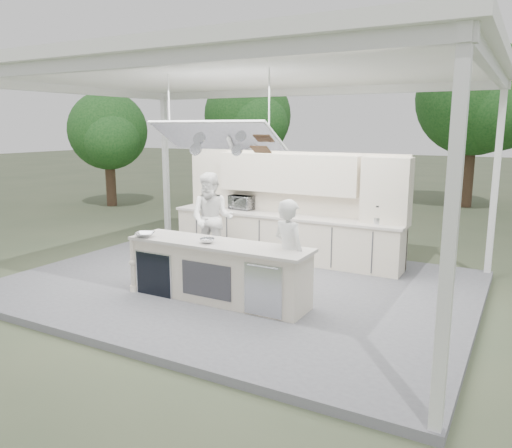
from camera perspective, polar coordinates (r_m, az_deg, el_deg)
The scene contains 12 objects.
ground at distance 9.09m, azimuth -2.17°, elevation -7.42°, with size 90.00×90.00×0.00m, color #4B5138.
stage_deck at distance 9.07m, azimuth -2.17°, elevation -7.06°, with size 8.00×6.00×0.12m, color slate.
tent at distance 8.65m, azimuth -2.39°, elevation 16.56°, with size 8.20×6.20×3.86m.
demo_island at distance 8.09m, azimuth -4.46°, elevation -5.39°, with size 3.10×0.79×0.95m.
back_counter at distance 10.55m, azimuth 3.13°, elevation -1.44°, with size 5.08×0.72×0.95m.
back_wall_unit at distance 10.39m, azimuth 5.92°, elevation 3.79°, with size 5.05×0.48×2.25m.
tree_cluster at distance 17.77m, azimuth 14.11°, elevation 12.09°, with size 19.55×9.40×5.85m.
head_chef at distance 7.61m, azimuth 3.78°, elevation -3.49°, with size 0.62×0.41×1.71m, color white.
sous_chef at distance 10.09m, azimuth -5.06°, elevation 0.60°, with size 0.91×0.71×1.87m, color white.
toaster_oven at distance 11.10m, azimuth -1.56°, elevation 2.50°, with size 0.56×0.38×0.31m, color silver.
bowl_large at distance 8.54m, azimuth -12.59°, elevation -1.20°, with size 0.32×0.32×0.08m, color silver.
bowl_small at distance 7.94m, azimuth -5.60°, elevation -1.90°, with size 0.24×0.24×0.07m, color silver.
Camera 1 is at (4.46, -7.38, 2.89)m, focal length 35.00 mm.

